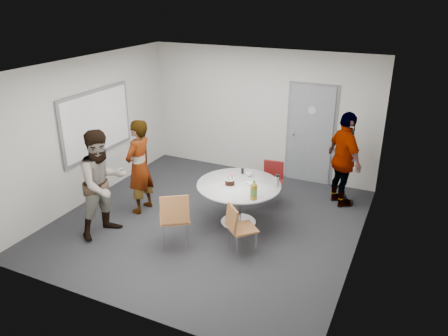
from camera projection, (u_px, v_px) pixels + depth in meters
The scene contains 15 objects.
floor at pixel (209, 221), 7.70m from camera, with size 5.00×5.00×0.00m, color black.
ceiling at pixel (206, 67), 6.66m from camera, with size 5.00×5.00×0.00m, color silver.
wall_back at pixel (261, 113), 9.27m from camera, with size 5.00×5.00×0.00m, color beige.
wall_left at pixel (89, 130), 8.16m from camera, with size 5.00×5.00×0.00m, color beige.
wall_right at pixel (364, 175), 6.20m from camera, with size 5.00×5.00×0.00m, color beige.
wall_front at pixel (110, 216), 5.09m from camera, with size 5.00×5.00×0.00m, color beige.
door at pixel (311, 135), 8.95m from camera, with size 1.02×0.17×2.12m.
whiteboard at pixel (97, 123), 8.27m from camera, with size 0.04×1.90×1.25m.
table at pixel (240, 190), 7.39m from camera, with size 1.43×1.43×1.07m.
chair_near_left at pixel (175, 215), 6.70m from camera, with size 0.65×0.66×0.96m.
chair_near_right at pixel (238, 225), 6.61m from camera, with size 0.56×0.56×0.81m.
chair_far at pixel (272, 178), 8.20m from camera, with size 0.44×0.47×0.83m.
person_main at pixel (139, 167), 7.77m from camera, with size 0.63×0.41×1.73m, color #A5C6EA.
person_left at pixel (103, 184), 7.02m from camera, with size 0.88×0.68×1.80m, color white.
person_right at pixel (344, 160), 7.99m from camera, with size 1.05×0.44×1.80m, color black.
Camera 1 is at (3.10, -6.00, 3.82)m, focal length 35.00 mm.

